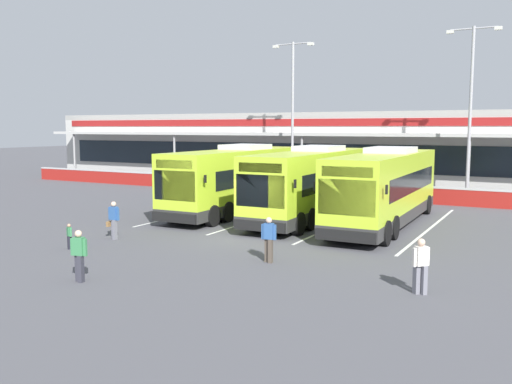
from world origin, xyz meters
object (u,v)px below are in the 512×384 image
(coach_bus_left_centre, at_px, (312,184))
(pedestrian_in_dark_coat, at_px, (269,238))
(coach_bus_centre, at_px, (385,189))
(pedestrian_near_bin, at_px, (79,254))
(pedestrian_with_handbag, at_px, (114,219))
(lamp_post_west, at_px, (293,107))
(coach_bus_leftmost, at_px, (238,180))
(pedestrian_child, at_px, (69,235))
(lamp_post_centre, at_px, (471,103))
(pedestrian_approaching_bus, at_px, (421,264))

(coach_bus_left_centre, relative_size, pedestrian_in_dark_coat, 7.53)
(coach_bus_centre, relative_size, pedestrian_in_dark_coat, 7.53)
(coach_bus_centre, bearing_deg, pedestrian_near_bin, -111.61)
(pedestrian_with_handbag, relative_size, lamp_post_west, 0.15)
(coach_bus_leftmost, distance_m, pedestrian_near_bin, 14.89)
(pedestrian_with_handbag, distance_m, pedestrian_child, 2.33)
(coach_bus_left_centre, bearing_deg, pedestrian_near_bin, -96.57)
(coach_bus_leftmost, xyz_separation_m, coach_bus_left_centre, (4.53, -0.03, 0.00))
(pedestrian_near_bin, bearing_deg, coach_bus_left_centre, 83.43)
(pedestrian_near_bin, height_order, lamp_post_west, lamp_post_west)
(pedestrian_with_handbag, relative_size, pedestrian_near_bin, 1.00)
(pedestrian_with_handbag, xyz_separation_m, lamp_post_centre, (11.59, 19.81, 5.43))
(pedestrian_approaching_bus, bearing_deg, lamp_post_centre, 94.23)
(lamp_post_centre, bearing_deg, pedestrian_child, -118.02)
(pedestrian_with_handbag, relative_size, pedestrian_approaching_bus, 1.00)
(coach_bus_centre, relative_size, pedestrian_near_bin, 7.53)
(pedestrian_approaching_bus, bearing_deg, coach_bus_leftmost, 138.72)
(coach_bus_leftmost, xyz_separation_m, lamp_post_west, (-1.74, 11.16, 4.50))
(pedestrian_with_handbag, height_order, lamp_post_centre, lamp_post_centre)
(pedestrian_near_bin, bearing_deg, pedestrian_with_handbag, 123.78)
(pedestrian_in_dark_coat, relative_size, pedestrian_child, 1.61)
(pedestrian_in_dark_coat, distance_m, lamp_post_west, 23.13)
(coach_bus_leftmost, height_order, coach_bus_centre, same)
(pedestrian_in_dark_coat, bearing_deg, coach_bus_centre, 80.18)
(pedestrian_near_bin, bearing_deg, lamp_post_west, 100.12)
(coach_bus_leftmost, relative_size, coach_bus_left_centre, 1.00)
(pedestrian_near_bin, bearing_deg, lamp_post_centre, 72.55)
(coach_bus_left_centre, relative_size, pedestrian_near_bin, 7.53)
(pedestrian_with_handbag, relative_size, pedestrian_in_dark_coat, 1.00)
(pedestrian_near_bin, bearing_deg, coach_bus_centre, 68.39)
(pedestrian_child, distance_m, lamp_post_centre, 25.70)
(pedestrian_in_dark_coat, height_order, pedestrian_child, pedestrian_in_dark_coat)
(pedestrian_with_handbag, height_order, pedestrian_near_bin, same)
(lamp_post_west, bearing_deg, pedestrian_approaching_bus, -57.32)
(coach_bus_centre, xyz_separation_m, lamp_post_west, (-10.23, 11.51, 4.50))
(pedestrian_with_handbag, bearing_deg, pedestrian_near_bin, -56.22)
(coach_bus_leftmost, distance_m, pedestrian_in_dark_coat, 11.86)
(pedestrian_in_dark_coat, bearing_deg, pedestrian_near_bin, -129.05)
(lamp_post_west, bearing_deg, coach_bus_leftmost, -81.12)
(pedestrian_approaching_bus, xyz_separation_m, lamp_post_centre, (-1.59, 21.56, 5.42))
(coach_bus_left_centre, height_order, pedestrian_with_handbag, coach_bus_left_centre)
(coach_bus_centre, bearing_deg, pedestrian_in_dark_coat, -99.82)
(pedestrian_with_handbag, bearing_deg, pedestrian_approaching_bus, -7.56)
(coach_bus_leftmost, bearing_deg, lamp_post_west, 98.88)
(coach_bus_leftmost, relative_size, pedestrian_child, 12.14)
(pedestrian_near_bin, distance_m, lamp_post_west, 26.70)
(lamp_post_west, bearing_deg, pedestrian_child, -88.04)
(coach_bus_left_centre, xyz_separation_m, lamp_post_centre, (6.27, 10.72, 4.50))
(coach_bus_centre, bearing_deg, lamp_post_west, 131.62)
(coach_bus_leftmost, xyz_separation_m, pedestrian_near_bin, (2.85, -14.58, -0.91))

